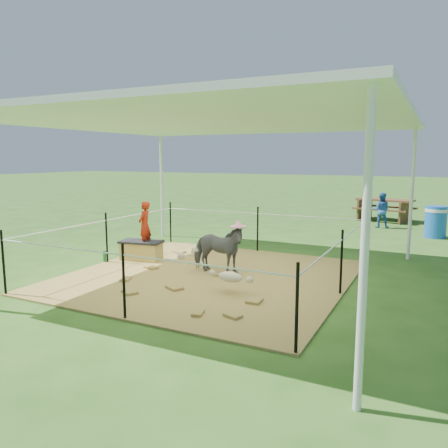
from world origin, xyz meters
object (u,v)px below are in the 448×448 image
at_px(straw_bale, 141,251).
at_px(pony, 217,249).
at_px(woman, 145,220).
at_px(foal, 230,275).
at_px(green_bottle, 105,256).
at_px(trash_barrel, 436,222).
at_px(picnic_table_near, 385,210).
at_px(distant_person, 381,210).

bearing_deg(straw_bale, pony, -6.64).
bearing_deg(straw_bale, woman, 0.00).
distance_m(straw_bale, foal, 2.76).
height_order(green_bottle, pony, pony).
bearing_deg(straw_bale, trash_barrel, 46.44).
relative_size(straw_bale, picnic_table_near, 0.45).
relative_size(green_bottle, trash_barrel, 0.26).
xyz_separation_m(woman, distant_person, (3.65, 6.57, -0.32)).
relative_size(straw_bale, green_bottle, 3.60).
xyz_separation_m(straw_bale, woman, (0.10, 0.00, 0.64)).
bearing_deg(foal, woman, 159.92).
height_order(green_bottle, distant_person, distant_person).
distance_m(pony, distant_person, 7.06).
xyz_separation_m(straw_bale, pony, (1.82, -0.21, 0.26)).
relative_size(woman, trash_barrel, 1.14).
bearing_deg(picnic_table_near, foal, -83.84).
relative_size(woman, picnic_table_near, 0.54).
distance_m(green_bottle, distant_person, 8.24).
height_order(green_bottle, trash_barrel, trash_barrel).
xyz_separation_m(green_bottle, pony, (2.37, 0.24, 0.32)).
bearing_deg(woman, trash_barrel, 126.76).
distance_m(foal, distant_person, 7.82).
xyz_separation_m(woman, green_bottle, (-0.65, -0.45, -0.70)).
bearing_deg(trash_barrel, woman, -133.01).
height_order(green_bottle, picnic_table_near, picnic_table_near).
distance_m(straw_bale, trash_barrel, 7.57).
xyz_separation_m(trash_barrel, picnic_table_near, (-1.53, 2.66, -0.05)).
xyz_separation_m(woman, picnic_table_near, (3.58, 8.15, -0.48)).
distance_m(straw_bale, green_bottle, 0.71).
xyz_separation_m(pony, trash_barrel, (3.40, 5.70, -0.05)).
height_order(pony, trash_barrel, pony).
bearing_deg(straw_bale, distant_person, 60.32).
bearing_deg(distant_person, trash_barrel, 140.03).
height_order(trash_barrel, distant_person, distant_person).
relative_size(green_bottle, picnic_table_near, 0.13).
xyz_separation_m(pony, foal, (0.70, -0.93, -0.15)).
height_order(foal, picnic_table_near, picnic_table_near).
height_order(woman, distant_person, woman).
distance_m(trash_barrel, distant_person, 1.83).
relative_size(pony, trash_barrel, 1.24).
distance_m(straw_bale, pony, 1.85).
distance_m(woman, green_bottle, 1.06).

